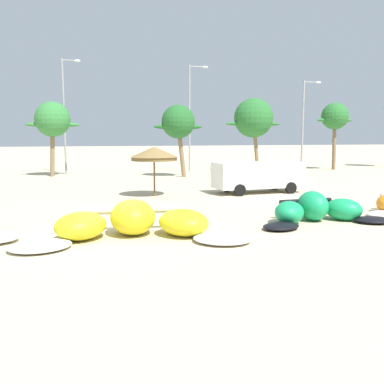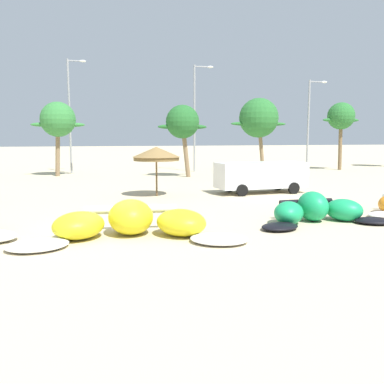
% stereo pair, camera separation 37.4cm
% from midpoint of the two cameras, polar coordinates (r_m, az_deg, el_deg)
% --- Properties ---
extents(ground_plane, '(260.00, 260.00, 0.00)m').
position_cam_midpoint_polar(ground_plane, '(15.76, -9.80, -4.94)').
color(ground_plane, beige).
extents(kite_left_of_center, '(7.86, 3.96, 1.22)m').
position_cam_midpoint_polar(kite_left_of_center, '(14.34, -7.56, -4.22)').
color(kite_left_of_center, white).
rests_on(kite_left_of_center, ground).
extents(kite_center, '(5.81, 2.74, 1.19)m').
position_cam_midpoint_polar(kite_center, '(17.35, 17.14, -2.47)').
color(kite_center, black).
rests_on(kite_center, ground).
extents(beach_umbrella_middle, '(2.70, 2.70, 2.80)m').
position_cam_midpoint_polar(beach_umbrella_middle, '(23.75, -4.41, 5.21)').
color(beach_umbrella_middle, brown).
rests_on(beach_umbrella_middle, ground).
extents(parked_van, '(5.51, 2.43, 1.84)m').
position_cam_midpoint_polar(parked_van, '(25.45, 9.50, 2.31)').
color(parked_van, white).
rests_on(parked_van, ground).
extents(palm_left_of_gap, '(4.40, 2.94, 6.25)m').
position_cam_midpoint_polar(palm_left_of_gap, '(37.46, -17.45, 9.27)').
color(palm_left_of_gap, '#7F6647').
rests_on(palm_left_of_gap, ground).
extents(palm_center_left, '(4.13, 2.76, 5.94)m').
position_cam_midpoint_polar(palm_center_left, '(35.01, -0.97, 9.38)').
color(palm_center_left, '#7F6647').
rests_on(palm_center_left, ground).
extents(palm_center_right, '(5.72, 3.81, 7.05)m').
position_cam_midpoint_polar(palm_center_right, '(41.89, 9.29, 9.83)').
color(palm_center_right, '#7F6647').
rests_on(palm_center_right, ground).
extents(palm_right_of_gap, '(4.03, 2.69, 6.73)m').
position_cam_midpoint_polar(palm_right_of_gap, '(45.15, 19.78, 9.54)').
color(palm_right_of_gap, brown).
rests_on(palm_right_of_gap, ground).
extents(lamppost_west_center, '(1.68, 0.24, 10.16)m').
position_cam_midpoint_polar(lamppost_west_center, '(39.85, -15.85, 10.51)').
color(lamppost_west_center, gray).
rests_on(lamppost_west_center, ground).
extents(lamppost_east_center, '(1.92, 0.24, 10.01)m').
position_cam_midpoint_polar(lamppost_east_center, '(40.57, 0.81, 10.66)').
color(lamppost_east_center, gray).
rests_on(lamppost_east_center, ground).
extents(lamppost_east, '(1.88, 0.24, 8.57)m').
position_cam_midpoint_polar(lamppost_east, '(41.67, 15.94, 9.28)').
color(lamppost_east, gray).
rests_on(lamppost_east, ground).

